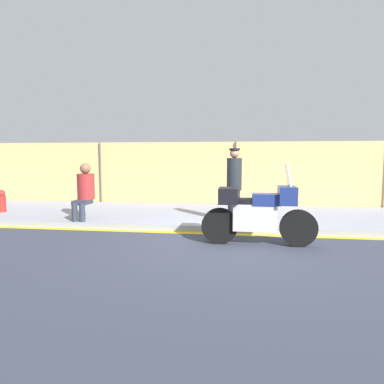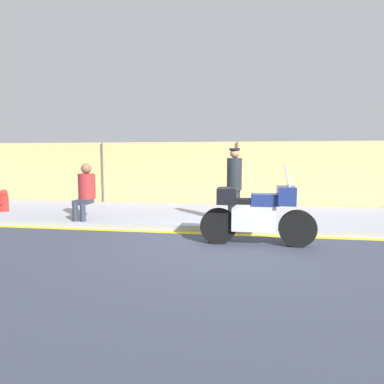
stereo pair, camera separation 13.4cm
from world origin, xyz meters
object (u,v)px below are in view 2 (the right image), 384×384
at_px(person_seated_on_curb, 86,188).
at_px(fire_hydrant, 4,201).
at_px(motorcycle, 256,212).
at_px(officer_standing, 234,184).

xyz_separation_m(person_seated_on_curb, fire_hydrant, (-2.76, 0.66, -0.45)).
bearing_deg(motorcycle, fire_hydrant, 163.77).
bearing_deg(fire_hydrant, officer_standing, -4.62).
xyz_separation_m(motorcycle, officer_standing, (-0.47, 1.53, 0.40)).
bearing_deg(person_seated_on_curb, fire_hydrant, 166.60).
bearing_deg(officer_standing, person_seated_on_curb, -177.77).
distance_m(motorcycle, fire_hydrant, 7.17).
bearing_deg(officer_standing, motorcycle, -72.83).
relative_size(person_seated_on_curb, fire_hydrant, 2.21).
height_order(motorcycle, officer_standing, officer_standing).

